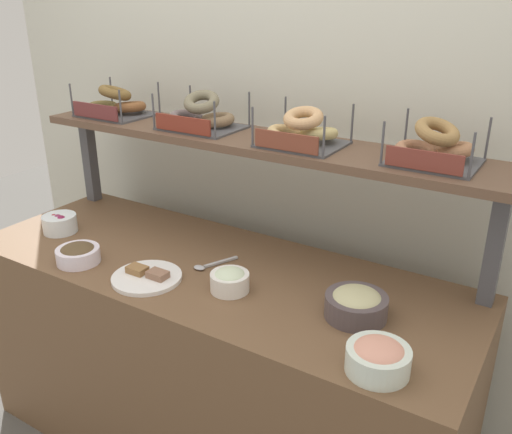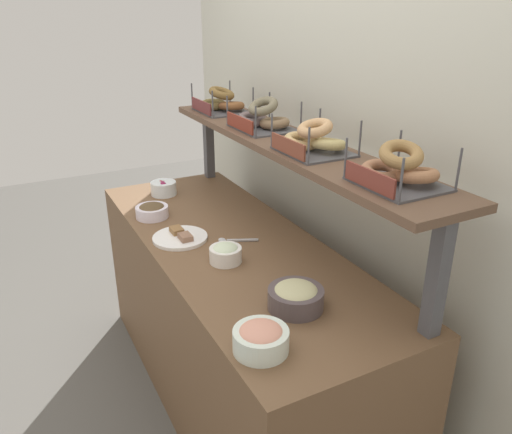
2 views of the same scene
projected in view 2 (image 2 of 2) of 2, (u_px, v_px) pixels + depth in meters
name	position (u px, v px, depth m)	size (l,w,h in m)	color
ground_plane	(235.00, 393.00, 2.56)	(8.00, 8.00, 0.00)	#595651
back_wall	(339.00, 150.00, 2.33)	(3.11, 0.06, 2.40)	beige
deli_counter	(234.00, 323.00, 2.39)	(1.91, 0.70, 0.85)	brown
shelf_riser_left	(209.00, 144.00, 3.00)	(0.05, 0.05, 0.40)	#4C4C51
shelf_riser_right	(437.00, 279.00, 1.53)	(0.05, 0.05, 0.40)	#4C4C51
upper_shelf	(287.00, 143.00, 2.18)	(1.87, 0.32, 0.03)	brown
bowl_beet_salad	(164.00, 188.00, 2.77)	(0.14, 0.14, 0.08)	white
bowl_hummus	(296.00, 296.00, 1.73)	(0.19, 0.19, 0.09)	#524649
bowl_scallion_spread	(226.00, 253.00, 2.04)	(0.13, 0.13, 0.08)	white
bowl_lox_spread	(261.00, 338.00, 1.52)	(0.17, 0.17, 0.09)	silver
bowl_chocolate_spread	(152.00, 211.00, 2.48)	(0.16, 0.16, 0.07)	white
serving_plate_white	(180.00, 237.00, 2.25)	(0.24, 0.24, 0.04)	white
serving_spoon_near_plate	(231.00, 240.00, 2.23)	(0.09, 0.16, 0.01)	#B7B7BC
bagel_basket_cinnamon_raisin	(221.00, 103.00, 2.72)	(0.30, 0.26, 0.14)	#4C4C51
bagel_basket_poppy	(262.00, 119.00, 2.34)	(0.30, 0.26, 0.15)	#4C4C51
bagel_basket_plain	(313.00, 140.00, 1.97)	(0.28, 0.26, 0.14)	#4C4C51
bagel_basket_everything	(398.00, 170.00, 1.61)	(0.28, 0.25, 0.14)	#4C4C51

